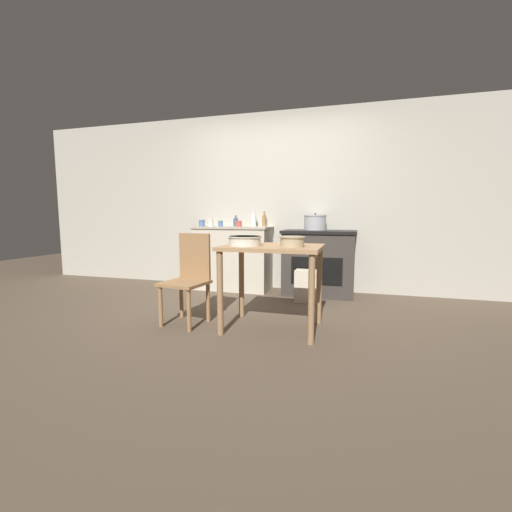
{
  "coord_description": "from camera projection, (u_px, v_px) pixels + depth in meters",
  "views": [
    {
      "loc": [
        1.15,
        -3.36,
        1.07
      ],
      "look_at": [
        0.0,
        0.51,
        0.6
      ],
      "focal_mm": 24.0,
      "sensor_mm": 36.0,
      "label": 1
    }
  ],
  "objects": [
    {
      "name": "work_table",
      "position": [
        272.0,
        260.0,
        3.19
      ],
      "size": [
        0.91,
        0.69,
        0.8
      ],
      "color": "#A87F56",
      "rests_on": "ground_plane"
    },
    {
      "name": "cup_mid_right",
      "position": [
        239.0,
        224.0,
        4.78
      ],
      "size": [
        0.09,
        0.09,
        0.08
      ],
      "primitive_type": "cylinder",
      "color": "#B74C42",
      "rests_on": "counter_cabinet"
    },
    {
      "name": "cup_center_left",
      "position": [
        221.0,
        224.0,
        4.89
      ],
      "size": [
        0.07,
        0.07,
        0.09
      ],
      "primitive_type": "cylinder",
      "color": "#4C6B99",
      "rests_on": "counter_cabinet"
    },
    {
      "name": "flour_sack",
      "position": [
        306.0,
        286.0,
        4.26
      ],
      "size": [
        0.28,
        0.2,
        0.4
      ],
      "primitive_type": "cube",
      "color": "beige",
      "rests_on": "ground_plane"
    },
    {
      "name": "counter_cabinet",
      "position": [
        233.0,
        258.0,
        5.0
      ],
      "size": [
        1.11,
        0.53,
        0.92
      ],
      "color": "beige",
      "rests_on": "ground_plane"
    },
    {
      "name": "wall_back",
      "position": [
        277.0,
        202.0,
        5.01
      ],
      "size": [
        8.0,
        0.07,
        2.55
      ],
      "color": "#B2AD9E",
      "rests_on": "ground_plane"
    },
    {
      "name": "mixing_bowl_small",
      "position": [
        292.0,
        241.0,
        3.05
      ],
      "size": [
        0.23,
        0.23,
        0.09
      ],
      "color": "tan",
      "rests_on": "work_table"
    },
    {
      "name": "stock_pot",
      "position": [
        315.0,
        222.0,
        4.67
      ],
      "size": [
        0.31,
        0.31,
        0.23
      ],
      "color": "#A8A8AD",
      "rests_on": "stove"
    },
    {
      "name": "cup_center",
      "position": [
        211.0,
        223.0,
        4.85
      ],
      "size": [
        0.08,
        0.08,
        0.1
      ],
      "primitive_type": "cylinder",
      "color": "silver",
      "rests_on": "counter_cabinet"
    },
    {
      "name": "mixing_bowl_large",
      "position": [
        245.0,
        240.0,
        3.16
      ],
      "size": [
        0.31,
        0.31,
        0.09
      ],
      "color": "silver",
      "rests_on": "work_table"
    },
    {
      "name": "bottle_mid_left",
      "position": [
        236.0,
        222.0,
        5.03
      ],
      "size": [
        0.07,
        0.07,
        0.16
      ],
      "color": "#3D5675",
      "rests_on": "counter_cabinet"
    },
    {
      "name": "chair",
      "position": [
        189.0,
        276.0,
        3.42
      ],
      "size": [
        0.45,
        0.45,
        0.9
      ],
      "rotation": [
        0.0,
        0.0,
        -0.14
      ],
      "color": "#997047",
      "rests_on": "ground_plane"
    },
    {
      "name": "bottle_far_left",
      "position": [
        264.0,
        220.0,
        4.98
      ],
      "size": [
        0.06,
        0.06,
        0.22
      ],
      "color": "olive",
      "rests_on": "counter_cabinet"
    },
    {
      "name": "bottle_left",
      "position": [
        254.0,
        220.0,
        4.96
      ],
      "size": [
        0.08,
        0.08,
        0.23
      ],
      "color": "silver",
      "rests_on": "counter_cabinet"
    },
    {
      "name": "stove",
      "position": [
        319.0,
        263.0,
        4.63
      ],
      "size": [
        0.97,
        0.57,
        0.88
      ],
      "color": "#38332D",
      "rests_on": "ground_plane"
    },
    {
      "name": "ground_plane",
      "position": [
        242.0,
        317.0,
        3.65
      ],
      "size": [
        14.0,
        14.0,
        0.0
      ],
      "primitive_type": "plane",
      "color": "brown"
    },
    {
      "name": "cup_center_right",
      "position": [
        202.0,
        223.0,
        4.94
      ],
      "size": [
        0.08,
        0.08,
        0.1
      ],
      "primitive_type": "cylinder",
      "color": "#4C6B99",
      "rests_on": "counter_cabinet"
    }
  ]
}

